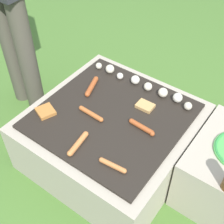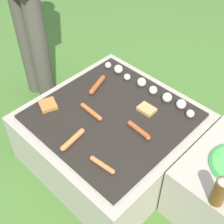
% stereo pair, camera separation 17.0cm
% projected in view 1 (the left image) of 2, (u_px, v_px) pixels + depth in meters
% --- Properties ---
extents(ground_plane, '(14.00, 14.00, 0.00)m').
position_uv_depth(ground_plane, '(112.00, 155.00, 1.97)').
color(ground_plane, '#47702D').
extents(grill, '(0.86, 0.86, 0.36)m').
position_uv_depth(grill, '(112.00, 136.00, 1.84)').
color(grill, '#A89E8C').
rests_on(grill, ground_plane).
extents(sausage_back_left, '(0.16, 0.03, 0.03)m').
position_uv_depth(sausage_back_left, '(142.00, 127.00, 1.63)').
color(sausage_back_left, '#A34C23').
rests_on(sausage_back_left, grill).
extents(sausage_mid_left, '(0.17, 0.03, 0.03)m').
position_uv_depth(sausage_mid_left, '(91.00, 114.00, 1.70)').
color(sausage_mid_left, '#B7602D').
rests_on(sausage_mid_left, grill).
extents(sausage_mid_right, '(0.05, 0.17, 0.03)m').
position_uv_depth(sausage_mid_right, '(78.00, 143.00, 1.55)').
color(sausage_mid_right, '#C6753D').
rests_on(sausage_mid_right, grill).
extents(sausage_front_center, '(0.08, 0.17, 0.03)m').
position_uv_depth(sausage_front_center, '(92.00, 86.00, 1.86)').
color(sausage_front_center, '#A34C23').
rests_on(sausage_front_center, grill).
extents(sausage_back_center, '(0.15, 0.04, 0.02)m').
position_uv_depth(sausage_back_center, '(113.00, 165.00, 1.46)').
color(sausage_back_center, '#C6753D').
rests_on(sausage_back_center, grill).
extents(bread_slice_center, '(0.10, 0.07, 0.02)m').
position_uv_depth(bread_slice_center, '(145.00, 106.00, 1.75)').
color(bread_slice_center, tan).
rests_on(bread_slice_center, grill).
extents(bread_slice_right, '(0.12, 0.12, 0.02)m').
position_uv_depth(bread_slice_right, '(46.00, 111.00, 1.72)').
color(bread_slice_right, '#B27033').
rests_on(bread_slice_right, grill).
extents(mushroom_row, '(0.67, 0.07, 0.06)m').
position_uv_depth(mushroom_row, '(145.00, 85.00, 1.85)').
color(mushroom_row, beige).
rests_on(mushroom_row, grill).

